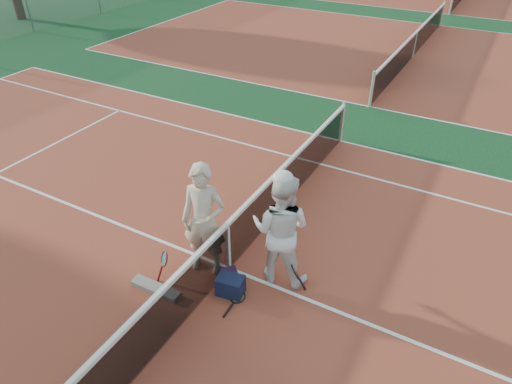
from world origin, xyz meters
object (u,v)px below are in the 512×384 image
racket_red (165,266)px  sports_bag_purple (231,280)px  net_main (228,246)px  player_a (204,220)px  water_bottle (234,292)px  player_b (281,229)px  racket_spare (238,297)px  sports_bag_navy (230,286)px  racket_black_held (295,279)px

racket_red → sports_bag_purple: bearing=-34.6°
net_main → sports_bag_purple: net_main is taller
player_a → racket_red: (-0.45, -0.56, -0.74)m
racket_red → water_bottle: bearing=-46.1°
player_b → water_bottle: player_b is taller
player_b → racket_spare: size_ratio=3.36×
net_main → water_bottle: 0.79m
sports_bag_purple → player_a: bearing=161.4°
sports_bag_navy → racket_red: bearing=-168.2°
player_a → player_b: size_ratio=1.02×
racket_spare → player_a: bearing=64.2°
racket_red → sports_bag_navy: size_ratio=1.32×
player_a → racket_spare: (0.83, -0.36, -1.02)m
player_b → sports_bag_navy: size_ratio=4.66×
racket_black_held → water_bottle: racket_black_held is taller
player_a → sports_bag_navy: 1.14m
racket_black_held → sports_bag_purple: size_ratio=1.54×
net_main → sports_bag_navy: 0.67m
net_main → player_a: bearing=-156.5°
water_bottle → racket_black_held: bearing=38.6°
player_a → racket_black_held: player_a is taller
racket_spare → sports_bag_navy: 0.22m
sports_bag_navy → sports_bag_purple: size_ratio=1.19×
racket_red → sports_bag_purple: (1.05, 0.36, -0.14)m
player_b → racket_black_held: (0.38, -0.21, -0.73)m
net_main → player_a: 0.65m
sports_bag_purple → water_bottle: (0.20, -0.20, 0.00)m
player_b → sports_bag_navy: bearing=47.3°
net_main → sports_bag_purple: bearing=-54.9°
player_a → water_bottle: 1.25m
racket_red → sports_bag_navy: (1.12, 0.24, -0.12)m
sports_bag_navy → water_bottle: size_ratio=1.44×
racket_red → water_bottle: 1.26m
net_main → water_bottle: net_main is taller
racket_spare → water_bottle: bearing=138.9°
net_main → sports_bag_navy: bearing=-56.0°
player_a → sports_bag_purple: 1.09m
racket_red → sports_bag_purple: 1.12m
player_b → water_bottle: (-0.39, -0.83, -0.86)m
player_a → racket_spare: player_a is taller
sports_bag_purple → net_main: bearing=125.1°
racket_spare → water_bottle: (-0.03, -0.04, 0.14)m
racket_black_held → water_bottle: 0.99m
racket_spare → sports_bag_navy: sports_bag_navy is taller
player_b → net_main: bearing=9.5°
player_a → sports_bag_navy: (0.67, -0.33, -0.86)m
net_main → player_b: (0.83, 0.27, 0.50)m
player_b → racket_red: size_ratio=3.52×
racket_red → water_bottle: racket_red is taller
racket_red → sports_bag_navy: racket_red is taller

